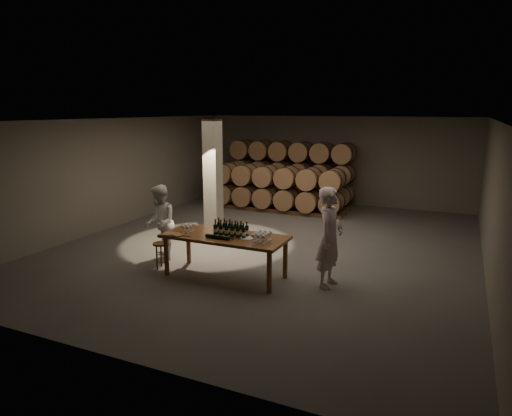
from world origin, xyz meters
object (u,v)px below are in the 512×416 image
at_px(plate, 247,238).
at_px(tasting_table, 225,240).
at_px(notebook_near, 177,235).
at_px(person_man, 330,237).
at_px(bottle_cluster, 231,230).
at_px(stool, 161,248).
at_px(person_woman, 160,223).

bearing_deg(plate, tasting_table, 177.39).
xyz_separation_m(notebook_near, person_man, (3.00, 0.82, 0.09)).
relative_size(tasting_table, person_man, 1.30).
bearing_deg(person_man, bottle_cluster, 106.01).
bearing_deg(notebook_near, person_man, 33.28).
bearing_deg(notebook_near, plate, 33.96).
xyz_separation_m(stool, person_woman, (-0.38, 0.51, 0.40)).
xyz_separation_m(plate, person_man, (1.60, 0.42, 0.09)).
xyz_separation_m(bottle_cluster, plate, (0.39, -0.05, -0.11)).
height_order(tasting_table, person_woman, person_woman).
bearing_deg(notebook_near, person_woman, 160.00).
height_order(stool, person_man, person_man).
relative_size(notebook_near, person_man, 0.13).
bearing_deg(tasting_table, person_man, 10.58).
relative_size(plate, person_woman, 0.15).
relative_size(plate, stool, 0.45).
bearing_deg(person_man, stool, 104.01).
distance_m(notebook_near, stool, 0.81).
relative_size(person_man, person_woman, 1.13).
relative_size(plate, notebook_near, 1.06).
distance_m(stool, person_man, 3.71).
height_order(tasting_table, bottle_cluster, bottle_cluster).
bearing_deg(stool, plate, 3.57).
bearing_deg(person_man, person_woman, 95.97).
bearing_deg(tasting_table, notebook_near, -154.40).
xyz_separation_m(tasting_table, person_woman, (-1.89, 0.36, 0.09)).
distance_m(stool, person_woman, 0.75).
relative_size(plate, person_man, 0.13).
height_order(plate, notebook_near, notebook_near).
bearing_deg(person_man, plate, 110.14).
bearing_deg(person_woman, plate, 43.59).
bearing_deg(bottle_cluster, person_man, 10.55).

